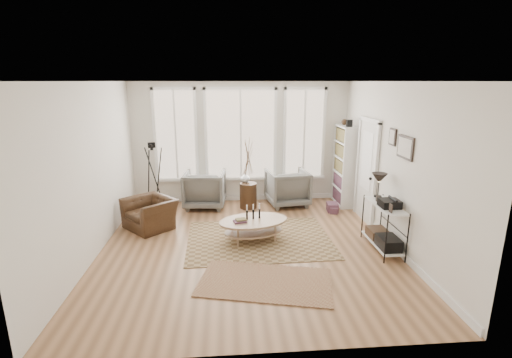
{
  "coord_description": "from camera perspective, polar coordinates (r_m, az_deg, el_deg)",
  "views": [
    {
      "loc": [
        -0.34,
        -6.18,
        2.9
      ],
      "look_at": [
        0.2,
        0.6,
        1.1
      ],
      "focal_mm": 26.0,
      "sensor_mm": 36.0,
      "label": 1
    }
  ],
  "objects": [
    {
      "name": "room",
      "position": [
        6.39,
        -1.2,
        1.48
      ],
      "size": [
        5.5,
        5.54,
        2.9
      ],
      "color": "#A2744D",
      "rests_on": "ground"
    },
    {
      "name": "bay_window",
      "position": [
        9.0,
        -2.36,
        6.55
      ],
      "size": [
        4.14,
        0.12,
        2.24
      ],
      "color": "tan",
      "rests_on": "ground"
    },
    {
      "name": "door",
      "position": [
        8.09,
        16.66,
        1.49
      ],
      "size": [
        0.09,
        1.06,
        2.22
      ],
      "color": "silver",
      "rests_on": "ground"
    },
    {
      "name": "bookcase",
      "position": [
        9.07,
        13.4,
        2.03
      ],
      "size": [
        0.31,
        0.85,
        2.06
      ],
      "color": "white",
      "rests_on": "ground"
    },
    {
      "name": "low_shelf",
      "position": [
        6.91,
        19.06,
        -6.26
      ],
      "size": [
        0.38,
        1.08,
        1.3
      ],
      "color": "white",
      "rests_on": "ground"
    },
    {
      "name": "wall_art",
      "position": [
        6.68,
        21.51,
        4.96
      ],
      "size": [
        0.04,
        0.88,
        0.44
      ],
      "color": "black",
      "rests_on": "ground"
    },
    {
      "name": "rug_main",
      "position": [
        7.11,
        0.48,
        -9.22
      ],
      "size": [
        2.73,
        2.08,
        0.01
      ],
      "primitive_type": "cube",
      "rotation": [
        0.0,
        0.0,
        0.03
      ],
      "color": "brown",
      "rests_on": "ground"
    },
    {
      "name": "rug_runner",
      "position": [
        5.72,
        1.45,
        -15.53
      ],
      "size": [
        2.15,
        1.51,
        0.01
      ],
      "primitive_type": "cube",
      "rotation": [
        0.0,
        0.0,
        -0.23
      ],
      "color": "brown",
      "rests_on": "ground"
    },
    {
      "name": "coffee_table",
      "position": [
        6.95,
        -0.46,
        -7.0
      ],
      "size": [
        1.44,
        1.1,
        0.59
      ],
      "color": "#A28262",
      "rests_on": "ground"
    },
    {
      "name": "armchair_left",
      "position": [
        8.83,
        -7.87,
        -1.54
      ],
      "size": [
        1.01,
        1.03,
        0.87
      ],
      "primitive_type": "imported",
      "rotation": [
        0.0,
        0.0,
        3.06
      ],
      "color": "slate",
      "rests_on": "ground"
    },
    {
      "name": "armchair_right",
      "position": [
        8.92,
        4.85,
        -1.31
      ],
      "size": [
        1.04,
        1.06,
        0.86
      ],
      "primitive_type": "imported",
      "rotation": [
        0.0,
        0.0,
        3.28
      ],
      "color": "slate",
      "rests_on": "ground"
    },
    {
      "name": "side_table",
      "position": [
        8.57,
        -1.22,
        0.68
      ],
      "size": [
        0.4,
        0.4,
        1.68
      ],
      "color": "#3B2517",
      "rests_on": "ground"
    },
    {
      "name": "vase",
      "position": [
        8.72,
        -1.67,
        0.26
      ],
      "size": [
        0.26,
        0.26,
        0.22
      ],
      "primitive_type": "imported",
      "rotation": [
        0.0,
        0.0,
        -0.27
      ],
      "color": "silver",
      "rests_on": "side_table"
    },
    {
      "name": "accent_chair",
      "position": [
        7.85,
        -15.98,
        -5.09
      ],
      "size": [
        1.25,
        1.24,
        0.61
      ],
      "primitive_type": "imported",
      "rotation": [
        0.0,
        0.0,
        -0.82
      ],
      "color": "#3B2517",
      "rests_on": "ground"
    },
    {
      "name": "tripod_camera",
      "position": [
        8.71,
        -15.42,
        -0.15
      ],
      "size": [
        0.56,
        0.56,
        1.59
      ],
      "color": "black",
      "rests_on": "ground"
    },
    {
      "name": "book_stack_near",
      "position": [
        8.71,
        11.67,
        -4.27
      ],
      "size": [
        0.27,
        0.33,
        0.2
      ],
      "primitive_type": "cube",
      "rotation": [
        0.0,
        0.0,
        -0.1
      ],
      "color": "maroon",
      "rests_on": "ground"
    },
    {
      "name": "book_stack_far",
      "position": [
        8.61,
        11.87,
        -4.7
      ],
      "size": [
        0.22,
        0.26,
        0.14
      ],
      "primitive_type": "cube",
      "rotation": [
        0.0,
        0.0,
        -0.26
      ],
      "color": "maroon",
      "rests_on": "ground"
    }
  ]
}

